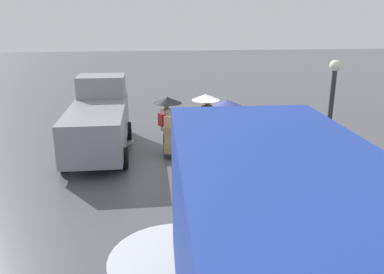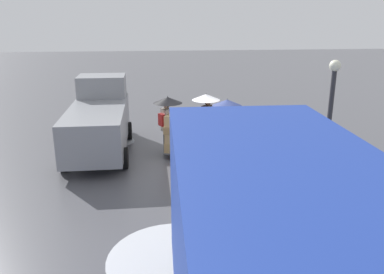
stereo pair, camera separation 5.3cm
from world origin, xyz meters
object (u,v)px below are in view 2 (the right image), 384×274
Objects in this scene: hand_dolly_boxes at (172,135)px; pedestrian_black_side at (206,108)px; pedestrian_pink_side at (228,115)px; shopping_cart_vendor at (200,144)px; street_lamp at (329,120)px; cargo_van_parked_right at (99,120)px; pedestrian_white_side at (167,112)px.

hand_dolly_boxes is 1.79m from pedestrian_black_side.
pedestrian_pink_side is at bearing 176.33° from hand_dolly_boxes.
shopping_cart_vendor is 5.05m from street_lamp.
cargo_van_parked_right is at bearing -13.91° from pedestrian_pink_side.
shopping_cart_vendor is at bearing 160.30° from cargo_van_parked_right.
shopping_cart_vendor is 0.49× the size of pedestrian_white_side.
shopping_cart_vendor is (-3.58, 1.28, -0.61)m from cargo_van_parked_right.
pedestrian_black_side is 5.60m from street_lamp.
street_lamp is (-3.77, 4.06, 1.53)m from hand_dolly_boxes.
street_lamp is at bearing 115.90° from pedestrian_black_side.
hand_dolly_boxes is 2.10m from pedestrian_pink_side.
hand_dolly_boxes is at bearing 158.95° from cargo_van_parked_right.
shopping_cart_vendor is at bearing 71.56° from pedestrian_black_side.
pedestrian_white_side is at bearing 14.95° from pedestrian_black_side.
cargo_van_parked_right is 2.49× the size of pedestrian_black_side.
pedestrian_pink_side is (-4.59, 1.14, 0.39)m from cargo_van_parked_right.
street_lamp is (-3.91, 4.58, 0.80)m from pedestrian_white_side.
cargo_van_parked_right is at bearing -1.27° from pedestrian_black_side.
pedestrian_white_side is 0.56× the size of street_lamp.
cargo_van_parked_right reaches higher than pedestrian_black_side.
cargo_van_parked_right is 4.00m from pedestrian_black_side.
cargo_van_parked_right is 2.83m from hand_dolly_boxes.
cargo_van_parked_right reaches higher than hand_dolly_boxes.
cargo_van_parked_right is 4.74m from pedestrian_pink_side.
hand_dolly_boxes is at bearing -15.88° from shopping_cart_vendor.
shopping_cart_vendor is at bearing 164.12° from hand_dolly_boxes.
pedestrian_pink_side and pedestrian_black_side have the same top height.
pedestrian_black_side is 1.54m from pedestrian_white_side.
street_lamp is (-1.81, 3.93, 0.80)m from pedestrian_pink_side.
street_lamp reaches higher than cargo_van_parked_right.
pedestrian_black_side is at bearing -165.05° from pedestrian_white_side.
street_lamp is (-2.82, 3.79, 1.80)m from shopping_cart_vendor.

